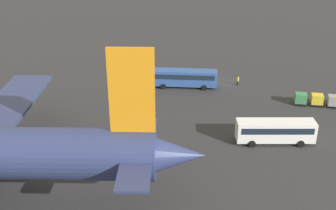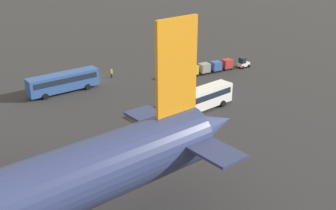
{
  "view_description": "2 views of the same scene",
  "coord_description": "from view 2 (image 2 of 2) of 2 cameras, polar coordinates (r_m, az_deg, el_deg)",
  "views": [
    {
      "loc": [
        -5.25,
        76.41,
        30.71
      ],
      "look_at": [
        6.19,
        22.77,
        4.93
      ],
      "focal_mm": 45.0,
      "sensor_mm": 36.0,
      "label": 1
    },
    {
      "loc": [
        24.14,
        71.23,
        25.94
      ],
      "look_at": [
        -1.04,
        25.81,
        3.99
      ],
      "focal_mm": 45.0,
      "sensor_mm": 36.0,
      "label": 2
    }
  ],
  "objects": [
    {
      "name": "shuttle_bus_far",
      "position": [
        64.34,
        4.62,
        1.01
      ],
      "size": [
        11.4,
        4.83,
        3.39
      ],
      "rotation": [
        0.0,
        0.0,
        0.21
      ],
      "color": "white",
      "rests_on": "ground"
    },
    {
      "name": "cargo_cart_red",
      "position": [
        84.04,
        7.98,
        5.56
      ],
      "size": [
        2.05,
        1.75,
        2.06
      ],
      "rotation": [
        0.0,
        0.0,
        0.03
      ],
      "color": "#38383D",
      "rests_on": "ground"
    },
    {
      "name": "baggage_tug",
      "position": [
        85.88,
        10.15,
        5.63
      ],
      "size": [
        2.57,
        1.95,
        2.1
      ],
      "rotation": [
        0.0,
        0.0,
        0.15
      ],
      "color": "white",
      "rests_on": "ground"
    },
    {
      "name": "cargo_cart_blue",
      "position": [
        82.42,
        6.51,
        5.29
      ],
      "size": [
        2.05,
        1.75,
        2.06
      ],
      "rotation": [
        0.0,
        0.0,
        0.03
      ],
      "color": "#38383D",
      "rests_on": "ground"
    },
    {
      "name": "cargo_cart_yellow",
      "position": [
        79.54,
        3.32,
        4.75
      ],
      "size": [
        2.05,
        1.75,
        2.06
      ],
      "rotation": [
        0.0,
        0.0,
        0.03
      ],
      "color": "#38383D",
      "rests_on": "ground"
    },
    {
      "name": "worker_person",
      "position": [
        79.27,
        -7.67,
        4.27
      ],
      "size": [
        0.38,
        0.38,
        1.74
      ],
      "color": "#1E1E2D",
      "rests_on": "ground"
    },
    {
      "name": "cargo_cart_grey",
      "position": [
        80.95,
        4.94,
        5.02
      ],
      "size": [
        2.05,
        1.75,
        2.06
      ],
      "rotation": [
        0.0,
        0.0,
        0.03
      ],
      "color": "#38383D",
      "rests_on": "ground"
    },
    {
      "name": "cargo_cart_green",
      "position": [
        78.09,
        1.69,
        4.43
      ],
      "size": [
        2.05,
        1.75,
        2.06
      ],
      "rotation": [
        0.0,
        0.0,
        0.03
      ],
      "color": "#38383D",
      "rests_on": "ground"
    },
    {
      "name": "ground_plane",
      "position": [
        79.56,
        -9.74,
        3.54
      ],
      "size": [
        600.0,
        600.0,
        0.0
      ],
      "primitive_type": "plane",
      "color": "#2D2D30"
    },
    {
      "name": "shuttle_bus_near",
      "position": [
        73.35,
        -13.98,
        3.16
      ],
      "size": [
        12.49,
        4.08,
        3.34
      ],
      "rotation": [
        0.0,
        0.0,
        0.13
      ],
      "color": "#2D5199",
      "rests_on": "ground"
    }
  ]
}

